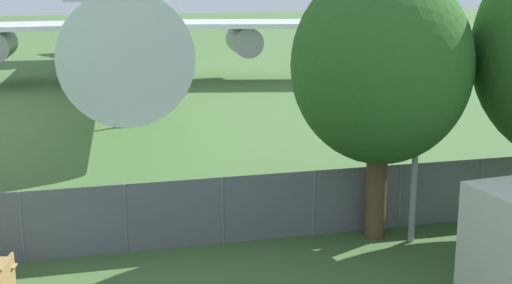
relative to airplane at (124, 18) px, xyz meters
name	(u,v)px	position (x,y,z in m)	size (l,w,h in m)	color
perimeter_fence	(223,211)	(0.38, -28.08, -3.40)	(56.07, 0.07, 1.84)	slate
airplane	(124,18)	(0.00, 0.00, 0.00)	(37.63, 46.45, 13.11)	white
tree_near_hangar	(381,66)	(4.51, -28.61, 0.37)	(4.72, 4.72, 7.32)	brown
light_mast	(421,58)	(5.33, -29.18, 0.63)	(0.44, 0.44, 8.15)	#99999E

